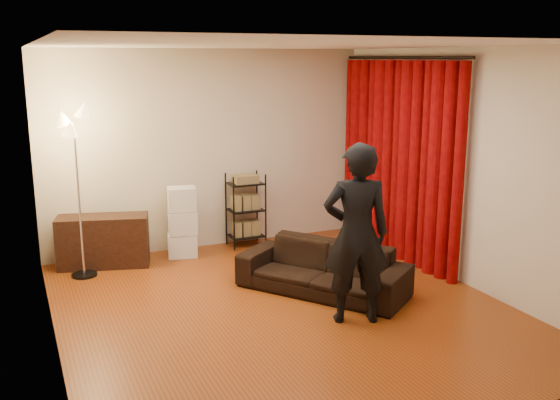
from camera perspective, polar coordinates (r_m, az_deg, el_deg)
name	(u,v)px	position (r m, az deg, el deg)	size (l,w,h in m)	color
floor	(283,308)	(6.67, 0.26, -9.87)	(5.00, 5.00, 0.00)	#8E350E
ceiling	(283,45)	(6.15, 0.28, 14.02)	(5.00, 5.00, 0.00)	white
wall_back	(208,150)	(8.58, -6.56, 4.57)	(5.00, 5.00, 0.00)	beige
wall_front	(440,252)	(4.18, 14.40, -4.62)	(5.00, 5.00, 0.00)	beige
wall_left	(45,203)	(5.75, -20.66, -0.28)	(5.00, 5.00, 0.00)	beige
wall_right	(462,167)	(7.46, 16.28, 2.89)	(5.00, 5.00, 0.00)	beige
curtain_rod	(403,58)	(8.19, 11.14, 12.66)	(0.04, 0.04, 2.65)	black
curtain	(397,160)	(8.28, 10.64, 3.61)	(0.22, 2.65, 2.55)	#800704
sofa	(323,269)	(7.03, 3.94, -6.28)	(1.89, 0.74, 0.55)	black
person	(356,234)	(6.13, 6.99, -3.10)	(0.66, 0.43, 1.80)	black
media_cabinet	(103,241)	(8.17, -15.84, -3.64)	(1.11, 0.42, 0.65)	black
storage_boxes	(182,222)	(8.29, -8.94, -2.01)	(0.38, 0.30, 0.94)	beige
wire_shelf	(246,210)	(8.67, -3.15, -0.91)	(0.47, 0.33, 1.03)	black
floor_lamp	(79,195)	(7.69, -17.94, 0.41)	(0.36, 0.36, 2.00)	silver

